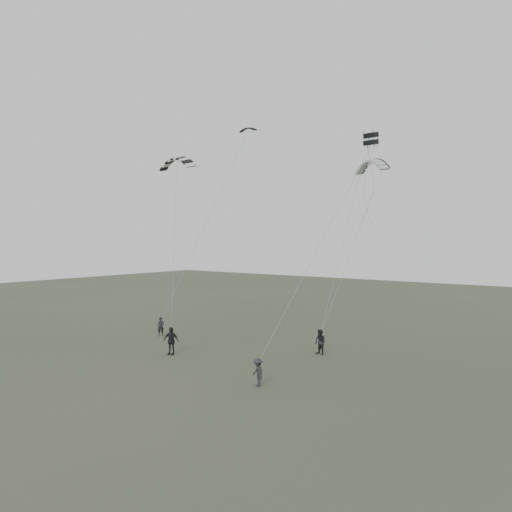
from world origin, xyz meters
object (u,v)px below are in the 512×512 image
Objects in this scene: flyer_right at (320,342)px; kite_dark_small at (248,128)px; flyer_left at (161,327)px; kite_pale_large at (371,161)px; flyer_center at (171,341)px; kite_striped at (177,158)px; kite_box at (371,139)px; flyer_far at (258,372)px.

kite_dark_small reaches higher than flyer_right.
flyer_left is 14.42m from flyer_right.
flyer_center is at bearing -97.61° from kite_pale_large.
kite_dark_small is 0.49× the size of kite_striped.
kite_striped reaches higher than flyer_left.
flyer_right is (14.26, 2.11, 0.11)m from flyer_left.
kite_dark_small is at bearing 163.07° from kite_box.
kite_pale_large is at bearing -14.60° from flyer_left.
kite_striped reaches higher than kite_box.
kite_box is at bearing 91.81° from flyer_far.
kite_pale_large is 9.42m from kite_box.
kite_pale_large is 1.01× the size of kite_striped.
kite_dark_small is 12.26m from kite_pale_large.
flyer_far is 0.46× the size of kite_striped.
flyer_right is at bearing 19.61° from kite_striped.
flyer_left is at bearing 161.52° from kite_striped.
kite_striped is at bearing -146.91° from flyer_right.
kite_dark_small is (-10.84, 5.56, 17.52)m from flyer_right.
flyer_right is 1.14× the size of flyer_far.
kite_box reaches higher than flyer_left.
flyer_left is 0.46× the size of kite_pale_large.
kite_box is (15.40, 1.64, -0.09)m from kite_striped.
kite_box reaches higher than flyer_far.
flyer_center is at bearing -81.06° from kite_dark_small.
flyer_center is (5.74, -4.26, 0.20)m from flyer_left.
kite_dark_small is at bearing 92.00° from kite_striped.
flyer_right is at bearing 167.27° from kite_box.
flyer_center is 1.19× the size of kite_dark_small.
flyer_far is 0.95× the size of kite_dark_small.
flyer_far is at bearing -69.14° from flyer_left.
kite_dark_small reaches higher than kite_box.
flyer_center is at bearing -82.18° from flyer_left.
flyer_left is 14.22m from kite_striped.
flyer_right is at bearing -68.61° from kite_pale_large.
kite_dark_small reaches higher than kite_pale_large.
kite_pale_large reaches higher than kite_box.
flyer_center is (-8.52, -6.38, 0.09)m from flyer_right.
flyer_right is 14.39m from kite_box.
kite_dark_small is 17.47m from kite_box.
kite_pale_large is at bearing 34.67° from flyer_center.
kite_box is at bearing -0.94° from flyer_center.
flyer_left is at bearing 122.92° from flyer_center.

